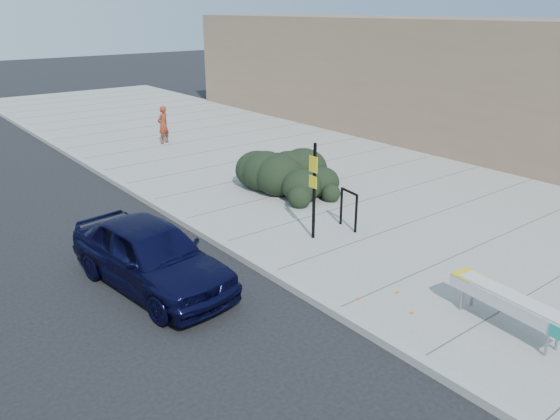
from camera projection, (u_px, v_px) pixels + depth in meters
The scene contains 10 objects.
ground at pixel (273, 278), 11.96m from camera, with size 120.00×120.00×0.00m, color black.
sidewalk_near at pixel (313, 176), 18.86m from camera, with size 11.20×50.00×0.15m, color gray.
curb_near at pixel (166, 211), 15.60m from camera, with size 0.22×50.00×0.17m, color #9E9E99.
building_near at pixel (508, 86), 21.37m from camera, with size 6.00×36.00×5.00m, color #7C624A.
bench at pixel (509, 302), 9.60m from camera, with size 0.70×2.32×0.69m.
bike_rack at pixel (349, 206), 14.03m from camera, with size 0.17×0.70×1.03m.
sign_post at pixel (314, 185), 13.16m from camera, with size 0.09×0.28×2.42m.
hedge at pixel (287, 165), 17.24m from camera, with size 1.92×3.84×1.44m, color black.
sedan_navy at pixel (151, 254), 11.36m from camera, with size 1.73×4.31×1.47m, color black.
pedestrian at pixel (163, 125), 22.86m from camera, with size 0.57×0.38×1.57m, color maroon.
Camera 1 is at (-6.50, -8.48, 5.56)m, focal length 35.00 mm.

